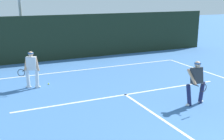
# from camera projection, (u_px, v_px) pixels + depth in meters

# --- Properties ---
(court_line_baseline_far) EXTENTS (10.59, 0.10, 0.01)m
(court_line_baseline_far) POSITION_uv_depth(u_px,v_px,m) (87.00, 69.00, 15.11)
(court_line_baseline_far) COLOR white
(court_line_baseline_far) RESTS_ON ground_plane
(court_line_service) EXTENTS (8.63, 0.10, 0.01)m
(court_line_service) POSITION_uv_depth(u_px,v_px,m) (125.00, 95.00, 11.29)
(court_line_service) COLOR white
(court_line_service) RESTS_ON ground_plane
(court_line_centre) EXTENTS (0.10, 6.40, 0.01)m
(court_line_centre) POSITION_uv_depth(u_px,v_px,m) (174.00, 127.00, 8.51)
(court_line_centre) COLOR white
(court_line_centre) RESTS_ON ground_plane
(player_near) EXTENTS (0.88, 0.86, 1.59)m
(player_near) POSITION_uv_depth(u_px,v_px,m) (196.00, 81.00, 10.07)
(player_near) COLOR #1E234C
(player_near) RESTS_ON ground_plane
(player_far) EXTENTS (0.94, 0.82, 1.56)m
(player_far) POSITION_uv_depth(u_px,v_px,m) (32.00, 68.00, 11.89)
(player_far) COLOR silver
(player_far) RESTS_ON ground_plane
(tennis_ball) EXTENTS (0.07, 0.07, 0.07)m
(tennis_ball) POSITION_uv_depth(u_px,v_px,m) (49.00, 84.00, 12.54)
(tennis_ball) COLOR #D1E033
(tennis_ball) RESTS_ON ground_plane
(back_fence_windscreen) EXTENTS (19.38, 0.12, 2.66)m
(back_fence_windscreen) POSITION_uv_depth(u_px,v_px,m) (71.00, 37.00, 17.27)
(back_fence_windscreen) COLOR black
(back_fence_windscreen) RESTS_ON ground_plane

